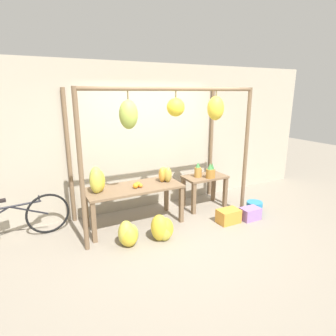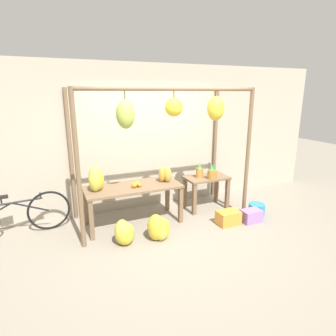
{
  "view_description": "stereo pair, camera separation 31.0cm",
  "coord_description": "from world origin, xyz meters",
  "px_view_note": "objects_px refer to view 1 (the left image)",
  "views": [
    {
      "loc": [
        -2.13,
        -3.57,
        2.27
      ],
      "look_at": [
        0.09,
        0.75,
        0.95
      ],
      "focal_mm": 30.0,
      "sensor_mm": 36.0,
      "label": 1
    },
    {
      "loc": [
        -1.85,
        -3.7,
        2.27
      ],
      "look_at": [
        0.09,
        0.75,
        0.95
      ],
      "focal_mm": 30.0,
      "sensor_mm": 36.0,
      "label": 2
    }
  ],
  "objects_px": {
    "blue_bucket": "(254,207)",
    "banana_pile_ground_right": "(162,228)",
    "banana_pile_ground_left": "(128,234)",
    "banana_pile_on_table": "(97,181)",
    "parked_bicycle": "(11,220)",
    "papaya_pile": "(164,174)",
    "orange_pile": "(137,185)",
    "fruit_crate_white": "(228,216)",
    "pineapple_cluster": "(205,171)",
    "fruit_crate_purple": "(250,214)"
  },
  "relations": [
    {
      "from": "orange_pile",
      "to": "banana_pile_ground_left",
      "type": "height_order",
      "value": "orange_pile"
    },
    {
      "from": "orange_pile",
      "to": "parked_bicycle",
      "type": "height_order",
      "value": "orange_pile"
    },
    {
      "from": "banana_pile_on_table",
      "to": "banana_pile_ground_left",
      "type": "xyz_separation_m",
      "value": [
        0.27,
        -0.63,
        -0.72
      ]
    },
    {
      "from": "banana_pile_ground_right",
      "to": "banana_pile_on_table",
      "type": "bearing_deg",
      "value": 139.0
    },
    {
      "from": "banana_pile_ground_left",
      "to": "banana_pile_on_table",
      "type": "bearing_deg",
      "value": 113.53
    },
    {
      "from": "banana_pile_ground_right",
      "to": "fruit_crate_white",
      "type": "xyz_separation_m",
      "value": [
        1.32,
        -0.01,
        -0.07
      ]
    },
    {
      "from": "banana_pile_on_table",
      "to": "parked_bicycle",
      "type": "distance_m",
      "value": 1.43
    },
    {
      "from": "banana_pile_ground_left",
      "to": "fruit_crate_purple",
      "type": "xyz_separation_m",
      "value": [
        2.3,
        -0.16,
        -0.07
      ]
    },
    {
      "from": "orange_pile",
      "to": "fruit_crate_white",
      "type": "relative_size",
      "value": 0.45
    },
    {
      "from": "banana_pile_on_table",
      "to": "orange_pile",
      "type": "distance_m",
      "value": 0.68
    },
    {
      "from": "banana_pile_ground_left",
      "to": "parked_bicycle",
      "type": "relative_size",
      "value": 0.23
    },
    {
      "from": "banana_pile_ground_left",
      "to": "fruit_crate_white",
      "type": "xyz_separation_m",
      "value": [
        1.86,
        -0.08,
        -0.06
      ]
    },
    {
      "from": "banana_pile_ground_right",
      "to": "fruit_crate_purple",
      "type": "xyz_separation_m",
      "value": [
        1.77,
        -0.09,
        -0.08
      ]
    },
    {
      "from": "banana_pile_ground_left",
      "to": "papaya_pile",
      "type": "relative_size",
      "value": 1.47
    },
    {
      "from": "blue_bucket",
      "to": "papaya_pile",
      "type": "height_order",
      "value": "papaya_pile"
    },
    {
      "from": "banana_pile_on_table",
      "to": "parked_bicycle",
      "type": "height_order",
      "value": "banana_pile_on_table"
    },
    {
      "from": "blue_bucket",
      "to": "papaya_pile",
      "type": "xyz_separation_m",
      "value": [
        -1.65,
        0.6,
        0.73
      ]
    },
    {
      "from": "blue_bucket",
      "to": "parked_bicycle",
      "type": "distance_m",
      "value": 4.25
    },
    {
      "from": "banana_pile_on_table",
      "to": "fruit_crate_white",
      "type": "bearing_deg",
      "value": -18.44
    },
    {
      "from": "banana_pile_ground_right",
      "to": "papaya_pile",
      "type": "distance_m",
      "value": 1.04
    },
    {
      "from": "blue_bucket",
      "to": "banana_pile_ground_right",
      "type": "bearing_deg",
      "value": -176.96
    },
    {
      "from": "fruit_crate_purple",
      "to": "blue_bucket",
      "type": "bearing_deg",
      "value": 33.85
    },
    {
      "from": "banana_pile_on_table",
      "to": "orange_pile",
      "type": "height_order",
      "value": "banana_pile_on_table"
    },
    {
      "from": "parked_bicycle",
      "to": "papaya_pile",
      "type": "distance_m",
      "value": 2.55
    },
    {
      "from": "orange_pile",
      "to": "banana_pile_ground_left",
      "type": "distance_m",
      "value": 0.89
    },
    {
      "from": "banana_pile_ground_right",
      "to": "papaya_pile",
      "type": "xyz_separation_m",
      "value": [
        0.4,
        0.71,
        0.64
      ]
    },
    {
      "from": "pineapple_cluster",
      "to": "fruit_crate_purple",
      "type": "relative_size",
      "value": 1.0
    },
    {
      "from": "fruit_crate_white",
      "to": "parked_bicycle",
      "type": "relative_size",
      "value": 0.23
    },
    {
      "from": "papaya_pile",
      "to": "fruit_crate_purple",
      "type": "height_order",
      "value": "papaya_pile"
    },
    {
      "from": "fruit_crate_white",
      "to": "parked_bicycle",
      "type": "xyz_separation_m",
      "value": [
        -3.41,
        1.01,
        0.23
      ]
    },
    {
      "from": "fruit_crate_white",
      "to": "banana_pile_ground_right",
      "type": "bearing_deg",
      "value": 179.59
    },
    {
      "from": "pineapple_cluster",
      "to": "fruit_crate_white",
      "type": "height_order",
      "value": "pineapple_cluster"
    },
    {
      "from": "pineapple_cluster",
      "to": "papaya_pile",
      "type": "xyz_separation_m",
      "value": [
        -0.88,
        0.0,
        0.06
      ]
    },
    {
      "from": "banana_pile_ground_right",
      "to": "parked_bicycle",
      "type": "distance_m",
      "value": 2.32
    },
    {
      "from": "orange_pile",
      "to": "parked_bicycle",
      "type": "xyz_separation_m",
      "value": [
        -1.95,
        0.36,
        -0.39
      ]
    },
    {
      "from": "blue_bucket",
      "to": "fruit_crate_purple",
      "type": "relative_size",
      "value": 0.85
    },
    {
      "from": "pineapple_cluster",
      "to": "fruit_crate_purple",
      "type": "distance_m",
      "value": 1.14
    },
    {
      "from": "banana_pile_on_table",
      "to": "blue_bucket",
      "type": "bearing_deg",
      "value": -11.68
    },
    {
      "from": "banana_pile_on_table",
      "to": "fruit_crate_white",
      "type": "xyz_separation_m",
      "value": [
        2.13,
        -0.71,
        -0.78
      ]
    },
    {
      "from": "banana_pile_on_table",
      "to": "pineapple_cluster",
      "type": "distance_m",
      "value": 2.1
    },
    {
      "from": "fruit_crate_purple",
      "to": "banana_pile_on_table",
      "type": "bearing_deg",
      "value": 163.01
    },
    {
      "from": "parked_bicycle",
      "to": "orange_pile",
      "type": "bearing_deg",
      "value": -10.49
    },
    {
      "from": "banana_pile_ground_right",
      "to": "pineapple_cluster",
      "type": "bearing_deg",
      "value": 28.76
    },
    {
      "from": "orange_pile",
      "to": "pineapple_cluster",
      "type": "bearing_deg",
      "value": 2.57
    },
    {
      "from": "pineapple_cluster",
      "to": "fruit_crate_white",
      "type": "xyz_separation_m",
      "value": [
        0.04,
        -0.72,
        -0.66
      ]
    },
    {
      "from": "orange_pile",
      "to": "fruit_crate_white",
      "type": "height_order",
      "value": "orange_pile"
    },
    {
      "from": "banana_pile_ground_left",
      "to": "parked_bicycle",
      "type": "bearing_deg",
      "value": 149.21
    },
    {
      "from": "pineapple_cluster",
      "to": "banana_pile_ground_right",
      "type": "bearing_deg",
      "value": -151.24
    },
    {
      "from": "pineapple_cluster",
      "to": "blue_bucket",
      "type": "height_order",
      "value": "pineapple_cluster"
    },
    {
      "from": "papaya_pile",
      "to": "fruit_crate_purple",
      "type": "xyz_separation_m",
      "value": [
        1.37,
        -0.79,
        -0.73
      ]
    }
  ]
}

